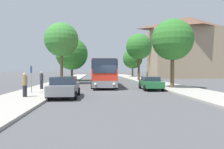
{
  "coord_description": "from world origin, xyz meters",
  "views": [
    {
      "loc": [
        -1.74,
        -21.48,
        2.14
      ],
      "look_at": [
        0.85,
        13.94,
        1.25
      ],
      "focal_mm": 35.0,
      "sensor_mm": 36.0,
      "label": 1
    }
  ],
  "objects_px": {
    "bus_middle": "(103,71)",
    "parked_car_right_near": "(151,83)",
    "parked_car_left_curb": "(64,87)",
    "pedestrian_waiting_near": "(42,80)",
    "bus_stop_sign": "(31,76)",
    "tree_left_far": "(61,40)",
    "tree_right_mid": "(139,47)",
    "tree_right_far": "(173,40)",
    "tree_right_near": "(133,59)",
    "tree_left_near": "(72,54)",
    "pedestrian_waiting_far": "(25,85)",
    "bus_front": "(104,72)"
  },
  "relations": [
    {
      "from": "bus_middle",
      "to": "parked_car_right_near",
      "type": "xyz_separation_m",
      "value": [
        4.38,
        -19.41,
        -1.05
      ]
    },
    {
      "from": "parked_car_left_curb",
      "to": "pedestrian_waiting_near",
      "type": "xyz_separation_m",
      "value": [
        -3.06,
        5.67,
        0.23
      ]
    },
    {
      "from": "bus_stop_sign",
      "to": "tree_left_far",
      "type": "height_order",
      "value": "tree_left_far"
    },
    {
      "from": "pedestrian_waiting_near",
      "to": "tree_right_mid",
      "type": "bearing_deg",
      "value": -15.41
    },
    {
      "from": "tree_right_far",
      "to": "tree_right_near",
      "type": "bearing_deg",
      "value": 87.72
    },
    {
      "from": "bus_middle",
      "to": "tree_left_far",
      "type": "xyz_separation_m",
      "value": [
        -6.16,
        -9.77,
        4.55
      ]
    },
    {
      "from": "bus_middle",
      "to": "tree_right_mid",
      "type": "relative_size",
      "value": 1.4
    },
    {
      "from": "bus_stop_sign",
      "to": "tree_right_far",
      "type": "bearing_deg",
      "value": 17.01
    },
    {
      "from": "bus_stop_sign",
      "to": "tree_left_near",
      "type": "relative_size",
      "value": 0.3
    },
    {
      "from": "parked_car_left_curb",
      "to": "pedestrian_waiting_near",
      "type": "bearing_deg",
      "value": 118.49
    },
    {
      "from": "pedestrian_waiting_far",
      "to": "tree_left_near",
      "type": "xyz_separation_m",
      "value": [
        0.72,
        23.92,
        3.84
      ]
    },
    {
      "from": "parked_car_right_near",
      "to": "pedestrian_waiting_far",
      "type": "relative_size",
      "value": 2.58
    },
    {
      "from": "tree_left_far",
      "to": "tree_right_far",
      "type": "distance_m",
      "value": 15.82
    },
    {
      "from": "pedestrian_waiting_near",
      "to": "parked_car_left_curb",
      "type": "bearing_deg",
      "value": -129.37
    },
    {
      "from": "bus_middle",
      "to": "bus_stop_sign",
      "type": "relative_size",
      "value": 5.12
    },
    {
      "from": "bus_stop_sign",
      "to": "tree_right_near",
      "type": "relative_size",
      "value": 0.32
    },
    {
      "from": "tree_left_near",
      "to": "bus_front",
      "type": "bearing_deg",
      "value": -67.75
    },
    {
      "from": "bus_front",
      "to": "pedestrian_waiting_near",
      "type": "distance_m",
      "value": 7.93
    },
    {
      "from": "bus_front",
      "to": "parked_car_left_curb",
      "type": "relative_size",
      "value": 2.48
    },
    {
      "from": "pedestrian_waiting_far",
      "to": "tree_left_near",
      "type": "bearing_deg",
      "value": 32.66
    },
    {
      "from": "pedestrian_waiting_far",
      "to": "tree_right_mid",
      "type": "height_order",
      "value": "tree_right_mid"
    },
    {
      "from": "bus_front",
      "to": "tree_right_far",
      "type": "relative_size",
      "value": 1.52
    },
    {
      "from": "parked_car_left_curb",
      "to": "parked_car_right_near",
      "type": "xyz_separation_m",
      "value": [
        7.99,
        5.54,
        -0.09
      ]
    },
    {
      "from": "tree_right_mid",
      "to": "tree_right_far",
      "type": "xyz_separation_m",
      "value": [
        0.43,
        -16.36,
        -0.93
      ]
    },
    {
      "from": "tree_left_far",
      "to": "tree_right_far",
      "type": "xyz_separation_m",
      "value": [
        13.14,
        -8.74,
        -1.04
      ]
    },
    {
      "from": "tree_left_near",
      "to": "tree_right_far",
      "type": "relative_size",
      "value": 1.03
    },
    {
      "from": "tree_left_far",
      "to": "tree_right_far",
      "type": "relative_size",
      "value": 1.17
    },
    {
      "from": "tree_left_near",
      "to": "tree_right_far",
      "type": "height_order",
      "value": "tree_left_near"
    },
    {
      "from": "tree_left_far",
      "to": "tree_right_far",
      "type": "bearing_deg",
      "value": -33.64
    },
    {
      "from": "parked_car_left_curb",
      "to": "parked_car_right_near",
      "type": "relative_size",
      "value": 1.01
    },
    {
      "from": "tree_left_far",
      "to": "tree_right_mid",
      "type": "distance_m",
      "value": 14.82
    },
    {
      "from": "parked_car_right_near",
      "to": "tree_right_near",
      "type": "bearing_deg",
      "value": -94.99
    },
    {
      "from": "tree_left_far",
      "to": "pedestrian_waiting_near",
      "type": "bearing_deg",
      "value": -93.09
    },
    {
      "from": "tree_right_near",
      "to": "tree_right_mid",
      "type": "xyz_separation_m",
      "value": [
        -1.77,
        -17.19,
        1.39
      ]
    },
    {
      "from": "bus_stop_sign",
      "to": "pedestrian_waiting_far",
      "type": "xyz_separation_m",
      "value": [
        0.36,
        -2.82,
        -0.56
      ]
    },
    {
      "from": "bus_stop_sign",
      "to": "tree_right_mid",
      "type": "height_order",
      "value": "tree_right_mid"
    },
    {
      "from": "parked_car_left_curb",
      "to": "tree_left_near",
      "type": "bearing_deg",
      "value": 95.0
    },
    {
      "from": "pedestrian_waiting_near",
      "to": "tree_left_near",
      "type": "distance_m",
      "value": 18.13
    },
    {
      "from": "pedestrian_waiting_far",
      "to": "tree_right_mid",
      "type": "relative_size",
      "value": 0.21
    },
    {
      "from": "bus_middle",
      "to": "pedestrian_waiting_far",
      "type": "distance_m",
      "value": 26.3
    },
    {
      "from": "parked_car_left_curb",
      "to": "tree_left_far",
      "type": "height_order",
      "value": "tree_left_far"
    },
    {
      "from": "bus_middle",
      "to": "parked_car_left_curb",
      "type": "height_order",
      "value": "bus_middle"
    },
    {
      "from": "bus_middle",
      "to": "tree_right_near",
      "type": "distance_m",
      "value": 17.46
    },
    {
      "from": "bus_stop_sign",
      "to": "tree_right_near",
      "type": "distance_m",
      "value": 40.74
    },
    {
      "from": "tree_left_near",
      "to": "tree_right_far",
      "type": "bearing_deg",
      "value": -53.34
    },
    {
      "from": "bus_front",
      "to": "tree_right_near",
      "type": "height_order",
      "value": "tree_right_near"
    },
    {
      "from": "bus_middle",
      "to": "pedestrian_waiting_near",
      "type": "height_order",
      "value": "bus_middle"
    },
    {
      "from": "bus_front",
      "to": "tree_right_mid",
      "type": "xyz_separation_m",
      "value": [
        6.81,
        12.52,
        4.5
      ]
    },
    {
      "from": "tree_right_near",
      "to": "tree_right_far",
      "type": "bearing_deg",
      "value": -92.28
    },
    {
      "from": "bus_stop_sign",
      "to": "pedestrian_waiting_near",
      "type": "bearing_deg",
      "value": 89.84
    }
  ]
}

